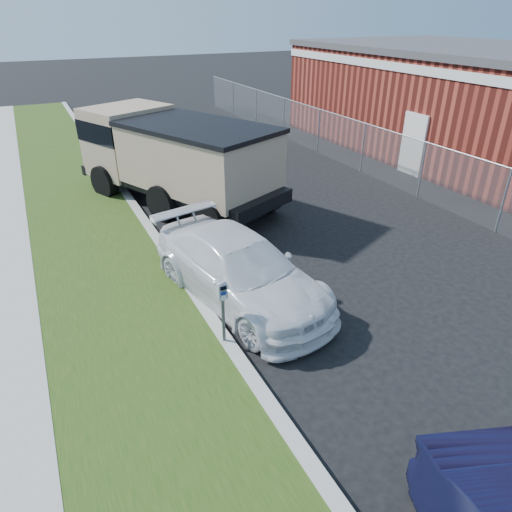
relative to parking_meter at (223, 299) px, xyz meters
name	(u,v)px	position (x,y,z in m)	size (l,w,h in m)	color
ground	(337,304)	(2.64, 0.21, -1.04)	(120.00, 120.00, 0.00)	black
streetside	(42,321)	(-2.93, 2.21, -0.97)	(6.12, 50.00, 0.15)	gray
chainlink_fence	(364,138)	(8.64, 7.21, 0.23)	(0.06, 30.06, 30.00)	slate
brick_building	(464,98)	(14.63, 8.21, 1.09)	(9.20, 14.20, 4.17)	maroon
parking_meter	(223,299)	(0.00, 0.00, 0.00)	(0.18, 0.12, 1.27)	#3F4247
white_wagon	(239,268)	(0.94, 1.40, -0.35)	(1.92, 4.72, 1.37)	white
dump_truck	(172,154)	(1.39, 7.36, 0.49)	(5.09, 7.32, 2.71)	black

